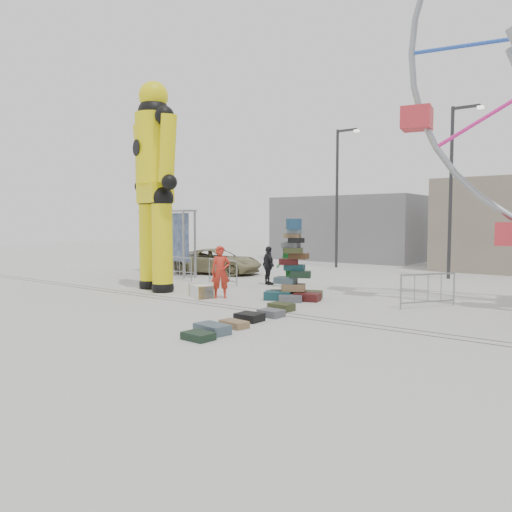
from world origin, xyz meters
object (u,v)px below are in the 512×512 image
Objects in this scene: lamp_post_right at (453,183)px; pedestrian_red at (221,272)px; pedestrian_black at (268,265)px; barricade_dummy_c at (223,271)px; lamp_post_left at (338,191)px; crash_test_dummy at (155,178)px; suitcase_tower at (293,277)px; parked_suv at (217,261)px; barricade_dummy_a at (183,265)px; steamer_trunk at (201,291)px; barricade_dummy_b at (179,268)px; barricade_wheel_front at (428,290)px; banner_scaffold at (166,226)px; pedestrian_green at (286,265)px.

lamp_post_right is 12.49m from pedestrian_red.
barricade_dummy_c is at bearing 60.61° from pedestrian_black.
lamp_post_left is 0.96× the size of crash_test_dummy.
pedestrian_black is at bearing 75.47° from crash_test_dummy.
suitcase_tower is at bearing -69.16° from lamp_post_left.
crash_test_dummy is (-5.57, -1.33, 3.60)m from suitcase_tower.
suitcase_tower is 1.51× the size of pedestrian_red.
crash_test_dummy is 7.46m from parked_suv.
barricade_dummy_a is at bearing -115.65° from lamp_post_left.
lamp_post_right is at bearing 53.11° from suitcase_tower.
barricade_dummy_b is at bearing 167.12° from steamer_trunk.
barricade_wheel_front is at bearing -21.98° from pedestrian_red.
steamer_trunk is 4.43m from pedestrian_black.
barricade_wheel_front is at bearing 9.74° from barricade_dummy_c.
barricade_dummy_b is 0.43× the size of parked_suv.
barricade_dummy_c is (-7.28, -7.98, -3.93)m from lamp_post_right.
lamp_post_right is 13.24m from steamer_trunk.
barricade_dummy_c is at bearing -91.60° from lamp_post_left.
pedestrian_red reaches higher than barricade_wheel_front.
barricade_wheel_front is (12.82, -1.93, 0.00)m from barricade_dummy_a.
barricade_wheel_front is at bearing 9.84° from barricade_dummy_b.
barricade_wheel_front is (4.27, 1.18, -0.23)m from suitcase_tower.
steamer_trunk is 7.44m from barricade_dummy_a.
barricade_dummy_b is (1.17, -1.40, 0.00)m from barricade_dummy_a.
barricade_wheel_front is 1.21× the size of pedestrian_black.
lamp_post_right is 7.28m from lamp_post_left.
pedestrian_black is (-7.30, 1.55, 0.28)m from barricade_wheel_front.
barricade_dummy_a is (1.02, 0.20, -1.90)m from banner_scaffold.
banner_scaffold reaches higher than parked_suv.
pedestrian_black is (5.52, -0.37, 0.28)m from barricade_dummy_a.
lamp_post_left is 4.24× the size of pedestrian_green.
lamp_post_left is 2.86× the size of suitcase_tower.
barricade_dummy_b is at bearing -44.13° from barricade_dummy_a.
barricade_wheel_front is at bearing 31.73° from crash_test_dummy.
banner_scaffold is at bearing 141.02° from suitcase_tower.
barricade_wheel_front is at bearing -119.86° from parked_suv.
barricade_dummy_c is at bearing -148.77° from parked_suv.
barricade_dummy_c is at bearing 143.00° from steamer_trunk.
pedestrian_red reaches higher than steamer_trunk.
barricade_dummy_c is 0.43× the size of parked_suv.
banner_scaffold is (-4.00, 4.24, -1.94)m from crash_test_dummy.
parked_suv is at bearing -154.44° from lamp_post_right.
pedestrian_black is at bearing 25.71° from barricade_dummy_b.
crash_test_dummy is 4.50× the size of pedestrian_red.
lamp_post_left is 13.04m from crash_test_dummy.
lamp_post_left reaches higher than barricade_dummy_c.
lamp_post_right is 13.33m from barricade_dummy_b.
crash_test_dummy is 4.16× the size of barricade_dummy_c.
suitcase_tower reaches higher than barricade_dummy_b.
banner_scaffold is 14.07m from barricade_wheel_front.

